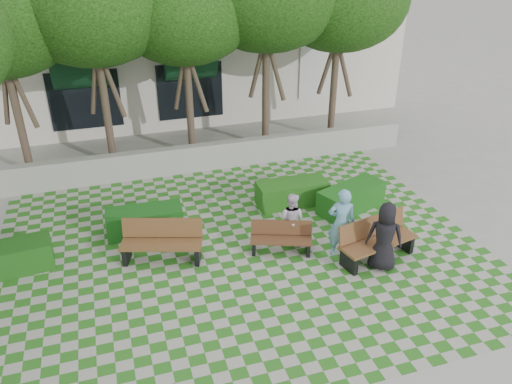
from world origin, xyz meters
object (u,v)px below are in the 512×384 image
object	(u,v)px
person_blue	(341,223)
hedge_west	(8,259)
bench_east	(376,240)
hedge_midleft	(145,221)
hedge_east	(351,198)
bench_mid	(281,238)
person_dark	(385,237)
hedge_midright	(292,193)
person_white	(291,219)
bench_west	(162,242)

from	to	relation	value
person_blue	hedge_west	bearing A→B (deg)	10.08
bench_east	hedge_midleft	distance (m)	6.06
bench_east	hedge_east	world-z (taller)	bench_east
hedge_east	bench_mid	bearing A→B (deg)	-151.84
person_dark	hedge_midright	bearing A→B (deg)	-44.91
bench_east	person_white	bearing A→B (deg)	132.23
hedge_midright	hedge_west	distance (m)	7.71
bench_west	hedge_east	size ratio (longest dim) A/B	1.00
person_white	hedge_midleft	bearing A→B (deg)	15.49
hedge_midright	hedge_west	world-z (taller)	hedge_midright
hedge_east	hedge_west	size ratio (longest dim) A/B	1.04
bench_mid	person_dark	world-z (taller)	person_dark
bench_mid	person_dark	xyz separation A→B (m)	(2.07, -1.36, 0.48)
bench_mid	person_blue	distance (m)	1.55
bench_west	person_white	xyz separation A→B (m)	(3.27, -0.27, 0.22)
bench_east	hedge_west	bearing A→B (deg)	153.80
hedge_midleft	bench_east	bearing A→B (deg)	-28.88
person_blue	bench_east	bearing A→B (deg)	177.23
bench_mid	hedge_west	distance (m)	6.58
bench_east	hedge_east	size ratio (longest dim) A/B	1.02
bench_east	hedge_midright	distance (m)	3.36
person_blue	bench_mid	bearing A→B (deg)	-0.58
hedge_west	person_white	xyz separation A→B (m)	(6.84, -0.88, 0.37)
bench_mid	person_blue	xyz separation A→B (m)	(1.34, -0.58, 0.54)
hedge_midleft	person_blue	bearing A→B (deg)	-29.45
person_dark	person_white	xyz separation A→B (m)	(-1.70, 1.66, -0.15)
hedge_east	hedge_midleft	size ratio (longest dim) A/B	1.04
bench_mid	bench_west	distance (m)	2.96
person_blue	person_dark	distance (m)	1.08
hedge_west	person_dark	distance (m)	8.93
hedge_west	person_dark	bearing A→B (deg)	-16.55
hedge_east	hedge_west	distance (m)	9.17
hedge_midleft	person_dark	size ratio (longest dim) A/B	1.14
hedge_midleft	person_dark	bearing A→B (deg)	-32.43
bench_mid	hedge_west	world-z (taller)	bench_mid
bench_east	hedge_west	distance (m)	8.87
bench_west	hedge_midright	bearing A→B (deg)	40.00
bench_west	bench_east	bearing A→B (deg)	0.62
bench_west	person_white	world-z (taller)	person_white
bench_east	person_dark	bearing A→B (deg)	-110.91
bench_east	hedge_midright	world-z (taller)	bench_east
hedge_west	person_blue	bearing A→B (deg)	-12.66
person_blue	hedge_midleft	bearing A→B (deg)	-6.71
hedge_west	person_white	distance (m)	6.91
bench_west	person_blue	world-z (taller)	person_blue
hedge_east	person_blue	bearing A→B (deg)	-123.92
person_dark	bench_east	bearing A→B (deg)	-67.64
bench_west	person_dark	distance (m)	5.35
bench_west	person_blue	size ratio (longest dim) A/B	1.12
bench_east	hedge_midright	xyz separation A→B (m)	(-0.97, 3.21, -0.15)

